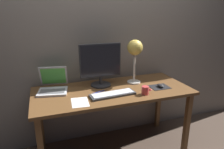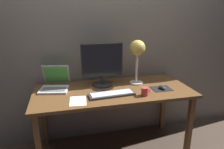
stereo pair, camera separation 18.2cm
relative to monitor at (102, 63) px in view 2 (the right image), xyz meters
The scene contains 11 objects.
back_wall 0.41m from the monitor, 71.39° to the left, with size 4.80×0.06×2.60m, color gray.
desk 0.37m from the monitor, 62.30° to the right, with size 1.60×0.70×0.74m.
monitor is the anchor object (origin of this frame).
keyboard_main 0.38m from the monitor, 83.55° to the right, with size 0.45×0.17×0.03m.
laptop 0.53m from the monitor, behind, with size 0.33×0.35×0.23m.
desk_lamp 0.40m from the monitor, ahead, with size 0.17×0.17×0.48m.
mousepad 0.67m from the monitor, 23.78° to the right, with size 0.20×0.16×0.00m, color black.
mouse 0.67m from the monitor, 24.34° to the right, with size 0.06×0.10×0.03m, color #28282B.
coffee_mug 0.55m from the monitor, 47.69° to the right, with size 0.11×0.07×0.08m.
paper_sheet_near_mouse 0.52m from the monitor, 129.88° to the right, with size 0.15×0.21×0.00m, color white.
pen 0.31m from the monitor, 113.00° to the right, with size 0.01×0.01×0.14m, color #2633A5.
Camera 2 is at (-0.48, -1.93, 1.54)m, focal length 33.29 mm.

